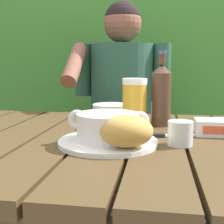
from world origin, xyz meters
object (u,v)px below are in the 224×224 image
object	(u,v)px
bread_roll	(126,131)
diner_bowl	(111,111)
chair_near_diner	(125,143)
person_eating	(121,106)
table_knife	(163,136)
beer_glass	(134,103)
serving_plate	(108,142)
soup_bowl	(108,126)
beer_bottle	(161,94)
water_glass_small	(180,133)
butter_tub	(214,127)

from	to	relation	value
bread_roll	diner_bowl	xyz separation A→B (m)	(-0.11, 0.47, -0.03)
chair_near_diner	person_eating	size ratio (longest dim) A/B	0.80
table_knife	diner_bowl	xyz separation A→B (m)	(-0.20, 0.30, 0.02)
beer_glass	person_eating	bearing A→B (deg)	102.11
beer_glass	serving_plate	bearing A→B (deg)	-101.99
person_eating	soup_bowl	size ratio (longest dim) A/B	5.83
beer_bottle	chair_near_diner	bearing A→B (deg)	106.12
beer_bottle	diner_bowl	xyz separation A→B (m)	(-0.19, 0.13, -0.08)
serving_plate	bread_roll	distance (m)	0.10
soup_bowl	diner_bowl	xyz separation A→B (m)	(-0.06, 0.41, -0.02)
chair_near_diner	diner_bowl	distance (m)	0.60
person_eating	soup_bowl	distance (m)	0.75
beer_bottle	beer_glass	bearing A→B (deg)	-157.02
table_knife	water_glass_small	bearing A→B (deg)	-63.80
bread_roll	table_knife	distance (m)	0.20
water_glass_small	chair_near_diner	bearing A→B (deg)	104.71
person_eating	bread_roll	bearing A→B (deg)	-81.93
beer_bottle	bread_roll	bearing A→B (deg)	-103.68
chair_near_diner	butter_tub	xyz separation A→B (m)	(0.35, -0.79, 0.27)
chair_near_diner	diner_bowl	world-z (taller)	chair_near_diner
diner_bowl	butter_tub	bearing A→B (deg)	-35.75
soup_bowl	butter_tub	bearing A→B (deg)	27.74
beer_glass	table_knife	bearing A→B (deg)	-54.45
beer_glass	water_glass_small	distance (m)	0.26
serving_plate	table_knife	world-z (taller)	serving_plate
water_glass_small	diner_bowl	distance (m)	0.46
beer_glass	water_glass_small	size ratio (longest dim) A/B	2.49
beer_bottle	table_knife	world-z (taller)	beer_bottle
bread_roll	diner_bowl	size ratio (longest dim) A/B	0.99
beer_bottle	diner_bowl	size ratio (longest dim) A/B	1.78
serving_plate	soup_bowl	distance (m)	0.04
table_knife	diner_bowl	bearing A→B (deg)	123.56
bread_roll	diner_bowl	bearing A→B (deg)	103.40
person_eating	serving_plate	xyz separation A→B (m)	(0.06, -0.75, 0.01)
beer_glass	diner_bowl	distance (m)	0.21
serving_plate	beer_glass	distance (m)	0.25
bread_roll	table_knife	xyz separation A→B (m)	(0.09, 0.17, -0.05)
table_knife	bread_roll	bearing A→B (deg)	-118.01
water_glass_small	diner_bowl	world-z (taller)	water_glass_small
butter_tub	person_eating	bearing A→B (deg)	120.81
chair_near_diner	beer_glass	bearing A→B (deg)	-81.41
beer_bottle	person_eating	bearing A→B (deg)	112.53
soup_bowl	table_knife	bearing A→B (deg)	35.59
chair_near_diner	diner_bowl	xyz separation A→B (m)	(-0.00, -0.54, 0.27)
serving_plate	bread_roll	bearing A→B (deg)	-49.40
bread_roll	beer_glass	bearing A→B (deg)	91.00
butter_tub	table_knife	xyz separation A→B (m)	(-0.15, -0.05, -0.02)
beer_bottle	water_glass_small	size ratio (longest dim) A/B	3.90
beer_bottle	diner_bowl	distance (m)	0.25
chair_near_diner	soup_bowl	distance (m)	0.99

